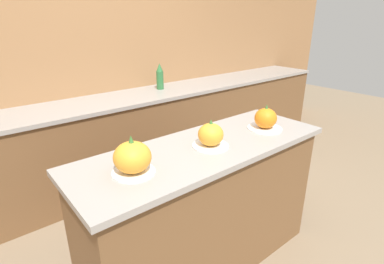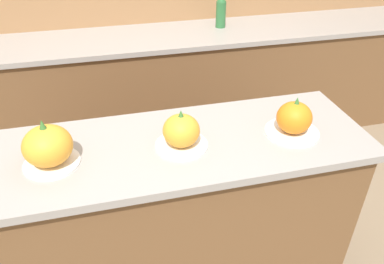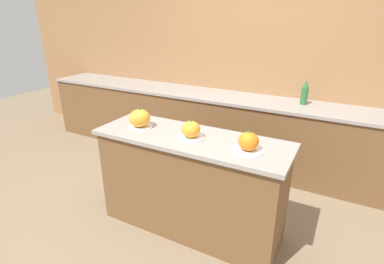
{
  "view_description": "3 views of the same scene",
  "coord_description": "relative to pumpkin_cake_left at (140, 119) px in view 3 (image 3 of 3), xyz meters",
  "views": [
    {
      "loc": [
        -1.11,
        -1.22,
        1.63
      ],
      "look_at": [
        -0.08,
        0.04,
        1.0
      ],
      "focal_mm": 28.0,
      "sensor_mm": 36.0,
      "label": 1
    },
    {
      "loc": [
        -0.25,
        -1.26,
        1.81
      ],
      "look_at": [
        0.06,
        -0.03,
        0.97
      ],
      "focal_mm": 35.0,
      "sensor_mm": 36.0,
      "label": 2
    },
    {
      "loc": [
        1.09,
        -2.0,
        1.85
      ],
      "look_at": [
        0.01,
        0.01,
        0.94
      ],
      "focal_mm": 28.0,
      "sensor_mm": 36.0,
      "label": 3
    }
  ],
  "objects": [
    {
      "name": "pumpkin_cake_left",
      "position": [
        0.0,
        0.0,
        0.0
      ],
      "size": [
        0.22,
        0.22,
        0.2
      ],
      "color": "white",
      "rests_on": "kitchen_island"
    },
    {
      "name": "bottle_tall",
      "position": [
        1.15,
        1.49,
        0.04
      ],
      "size": [
        0.08,
        0.08,
        0.28
      ],
      "color": "#2D6B38",
      "rests_on": "back_counter"
    },
    {
      "name": "pumpkin_cake_right",
      "position": [
        1.0,
        -0.02,
        -0.01
      ],
      "size": [
        0.23,
        0.23,
        0.17
      ],
      "color": "white",
      "rests_on": "kitchen_island"
    },
    {
      "name": "wall_back",
      "position": [
        0.5,
        1.75,
        0.27
      ],
      "size": [
        8.0,
        0.06,
        2.5
      ],
      "color": "#9E7047",
      "rests_on": "ground_plane"
    },
    {
      "name": "kitchen_island",
      "position": [
        0.5,
        0.02,
        -0.53
      ],
      "size": [
        1.65,
        0.57,
        0.9
      ],
      "color": "brown",
      "rests_on": "ground_plane"
    },
    {
      "name": "ground_plane",
      "position": [
        0.5,
        0.02,
        -0.98
      ],
      "size": [
        12.0,
        12.0,
        0.0
      ],
      "primitive_type": "plane",
      "color": "#847056"
    },
    {
      "name": "pumpkin_cake_center",
      "position": [
        0.51,
        -0.0,
        -0.01
      ],
      "size": [
        0.22,
        0.22,
        0.17
      ],
      "color": "white",
      "rests_on": "kitchen_island"
    },
    {
      "name": "back_counter",
      "position": [
        0.5,
        1.42,
        -0.54
      ],
      "size": [
        6.0,
        0.6,
        0.89
      ],
      "color": "brown",
      "rests_on": "ground_plane"
    }
  ]
}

